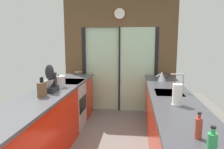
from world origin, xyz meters
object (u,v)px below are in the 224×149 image
object	(u,v)px
oven_range	(68,104)
stock_pot	(58,81)
soap_bottle_near	(212,145)
kettle	(162,76)
paper_towel_roll	(177,95)
mixing_bowl_far	(79,73)
knife_block	(42,89)
soap_bottle_far	(199,128)
stand_mixer	(50,81)

from	to	relation	value
oven_range	stock_pot	xyz separation A→B (m)	(0.02, -0.53, 0.56)
stock_pot	soap_bottle_near	bearing A→B (deg)	-48.42
oven_range	kettle	world-z (taller)	kettle
soap_bottle_near	paper_towel_roll	world-z (taller)	paper_towel_roll
mixing_bowl_far	stock_pot	size ratio (longest dim) A/B	0.76
knife_block	stock_pot	size ratio (longest dim) A/B	1.18
stock_pot	oven_range	bearing A→B (deg)	92.00
knife_block	soap_bottle_far	size ratio (longest dim) A/B	1.29
mixing_bowl_far	stand_mixer	size ratio (longest dim) A/B	0.42
kettle	stock_pot	bearing A→B (deg)	-156.53
stock_pot	paper_towel_roll	bearing A→B (deg)	-24.58
knife_block	soap_bottle_far	bearing A→B (deg)	-31.35
knife_block	kettle	xyz separation A→B (m)	(1.78, 1.40, -0.01)
stock_pot	soap_bottle_near	world-z (taller)	soap_bottle_near
stock_pot	kettle	xyz separation A→B (m)	(1.78, 0.77, -0.00)
paper_towel_roll	soap_bottle_near	bearing A→B (deg)	-90.00
kettle	paper_towel_roll	xyz separation A→B (m)	(-0.00, -1.59, 0.03)
mixing_bowl_far	stock_pot	bearing A→B (deg)	-90.00
knife_block	kettle	distance (m)	2.27
oven_range	paper_towel_roll	distance (m)	2.32
knife_block	soap_bottle_far	xyz separation A→B (m)	(1.78, -1.08, -0.01)
mixing_bowl_far	soap_bottle_near	world-z (taller)	soap_bottle_near
mixing_bowl_far	kettle	xyz separation A→B (m)	(1.78, -0.49, 0.05)
oven_range	stand_mixer	world-z (taller)	stand_mixer
paper_towel_roll	stock_pot	bearing A→B (deg)	155.42
mixing_bowl_far	paper_towel_roll	xyz separation A→B (m)	(1.78, -2.08, 0.08)
mixing_bowl_far	soap_bottle_far	xyz separation A→B (m)	(1.78, -2.97, 0.05)
oven_range	soap_bottle_near	distance (m)	3.16
oven_range	stand_mixer	xyz separation A→B (m)	(0.02, -0.86, 0.63)
soap_bottle_near	knife_block	bearing A→B (deg)	142.18
oven_range	kettle	xyz separation A→B (m)	(1.80, 0.25, 0.56)
mixing_bowl_far	soap_bottle_far	size ratio (longest dim) A/B	0.83
stand_mixer	soap_bottle_near	distance (m)	2.44
knife_block	stand_mixer	size ratio (longest dim) A/B	0.66
oven_range	soap_bottle_near	world-z (taller)	soap_bottle_near
paper_towel_roll	mixing_bowl_far	bearing A→B (deg)	130.62
soap_bottle_near	soap_bottle_far	bearing A→B (deg)	90.00
stand_mixer	kettle	bearing A→B (deg)	31.84
kettle	paper_towel_roll	bearing A→B (deg)	-90.08
kettle	soap_bottle_far	size ratio (longest dim) A/B	1.14
knife_block	soap_bottle_near	size ratio (longest dim) A/B	1.23
stock_pot	kettle	distance (m)	1.94
soap_bottle_far	oven_range	bearing A→B (deg)	128.80
stock_pot	soap_bottle_near	distance (m)	2.68
soap_bottle_far	kettle	bearing A→B (deg)	89.95
oven_range	mixing_bowl_far	xyz separation A→B (m)	(0.02, 0.73, 0.51)
soap_bottle_far	paper_towel_roll	distance (m)	0.90
stand_mixer	stock_pot	size ratio (longest dim) A/B	1.80
knife_block	oven_range	bearing A→B (deg)	90.92
mixing_bowl_far	soap_bottle_near	distance (m)	3.72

